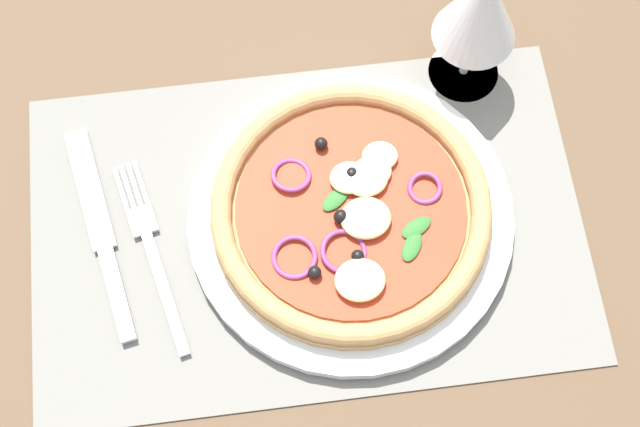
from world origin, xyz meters
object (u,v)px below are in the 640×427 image
at_px(plate, 350,218).
at_px(wine_glass, 480,9).
at_px(knife, 100,230).
at_px(pizza, 351,210).
at_px(fork, 150,245).

xyz_separation_m(plate, wine_glass, (0.12, 0.13, 0.09)).
bearing_deg(knife, pizza, -105.71).
height_order(knife, wine_glass, wine_glass).
distance_m(pizza, knife, 0.21).
distance_m(plate, wine_glass, 0.20).
height_order(plate, knife, plate).
distance_m(pizza, wine_glass, 0.20).
height_order(plate, fork, plate).
xyz_separation_m(fork, knife, (-0.04, 0.02, 0.00)).
xyz_separation_m(pizza, wine_glass, (0.12, 0.13, 0.07)).
relative_size(plate, pizza, 1.17).
xyz_separation_m(pizza, knife, (-0.21, 0.02, -0.02)).
bearing_deg(fork, knife, 51.72).
bearing_deg(plate, fork, -179.23).
bearing_deg(knife, plate, -105.62).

